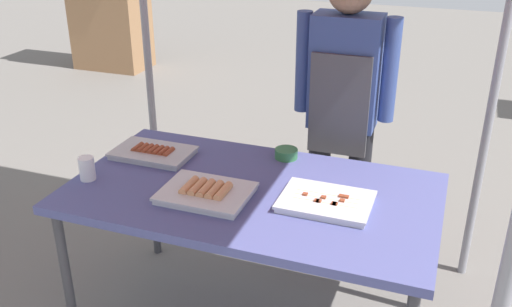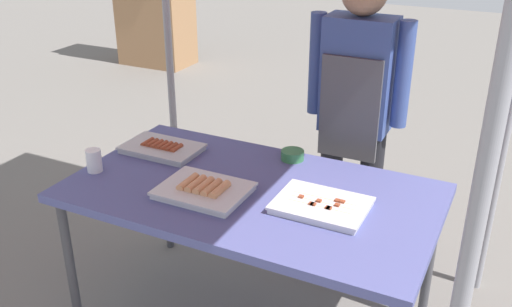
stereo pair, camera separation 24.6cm
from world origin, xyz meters
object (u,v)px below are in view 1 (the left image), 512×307
(stall_table, at_px, (252,200))
(drink_cup_near_edge, at_px, (87,168))
(tray_meat_skewers, at_px, (326,202))
(vendor_woman, at_px, (343,100))
(condiment_bowl, at_px, (286,153))
(tray_pork_links, at_px, (206,192))
(tray_grilled_sausages, at_px, (153,153))

(stall_table, bearing_deg, drink_cup_near_edge, -167.38)
(tray_meat_skewers, xyz_separation_m, vendor_woman, (-0.10, 0.73, 0.19))
(vendor_woman, bearing_deg, tray_meat_skewers, 97.60)
(condiment_bowl, bearing_deg, drink_cup_near_edge, -145.88)
(stall_table, bearing_deg, condiment_bowl, 83.10)
(tray_pork_links, xyz_separation_m, vendor_woman, (0.40, 0.84, 0.19))
(tray_pork_links, height_order, condiment_bowl, tray_pork_links)
(tray_grilled_sausages, relative_size, condiment_bowl, 3.45)
(condiment_bowl, xyz_separation_m, vendor_woman, (0.19, 0.35, 0.18))
(stall_table, distance_m, condiment_bowl, 0.37)
(stall_table, xyz_separation_m, tray_pork_links, (-0.16, -0.13, 0.07))
(tray_pork_links, bearing_deg, stall_table, 39.23)
(stall_table, height_order, condiment_bowl, condiment_bowl)
(tray_grilled_sausages, xyz_separation_m, drink_cup_near_edge, (-0.15, -0.32, 0.04))
(tray_grilled_sausages, distance_m, drink_cup_near_edge, 0.36)
(condiment_bowl, xyz_separation_m, drink_cup_near_edge, (-0.77, -0.52, 0.03))
(condiment_bowl, height_order, drink_cup_near_edge, drink_cup_near_edge)
(stall_table, relative_size, vendor_woman, 0.99)
(condiment_bowl, bearing_deg, tray_meat_skewers, -52.89)
(stall_table, xyz_separation_m, vendor_woman, (0.24, 0.71, 0.26))
(tray_pork_links, bearing_deg, condiment_bowl, 67.47)
(stall_table, bearing_deg, tray_grilled_sausages, 164.83)
(stall_table, height_order, drink_cup_near_edge, drink_cup_near_edge)
(tray_grilled_sausages, bearing_deg, tray_pork_links, -34.59)
(tray_grilled_sausages, height_order, vendor_woman, vendor_woman)
(tray_pork_links, distance_m, vendor_woman, 0.95)
(drink_cup_near_edge, bearing_deg, tray_meat_skewers, 7.29)
(tray_pork_links, bearing_deg, vendor_woman, 64.56)
(tray_meat_skewers, bearing_deg, drink_cup_near_edge, -172.71)
(drink_cup_near_edge, bearing_deg, stall_table, 12.62)
(drink_cup_near_edge, bearing_deg, condiment_bowl, 34.12)
(condiment_bowl, relative_size, vendor_woman, 0.07)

